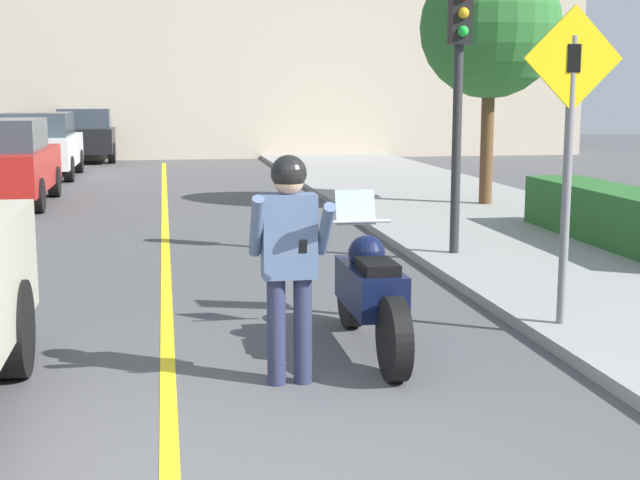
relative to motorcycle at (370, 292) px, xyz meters
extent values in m
cube|color=yellow|center=(-1.70, 3.15, -0.51)|extent=(0.12, 36.00, 0.01)
cube|color=beige|center=(-1.10, 23.15, 4.37)|extent=(28.00, 1.20, 9.77)
cylinder|color=black|center=(0.00, -0.82, -0.19)|extent=(0.14, 0.65, 0.65)
cylinder|color=black|center=(0.00, 0.80, -0.19)|extent=(0.14, 0.65, 0.65)
cube|color=#0C1433|center=(0.00, -0.01, 0.04)|extent=(0.40, 1.11, 0.36)
sphere|color=#0C1433|center=(0.00, 0.14, 0.30)|extent=(0.32, 0.32, 0.32)
cube|color=black|center=(0.00, -0.26, 0.26)|extent=(0.28, 0.48, 0.10)
cylinder|color=silver|center=(0.00, 0.54, 0.52)|extent=(0.62, 0.03, 0.03)
cube|color=silver|center=(0.00, 0.61, 0.64)|extent=(0.36, 0.12, 0.31)
cylinder|color=#282D4C|center=(-0.89, -0.75, -0.10)|extent=(0.14, 0.14, 0.82)
cylinder|color=#282D4C|center=(-0.69, -0.75, -0.10)|extent=(0.14, 0.14, 0.82)
cube|color=slate|center=(-0.79, -0.75, 0.62)|extent=(0.40, 0.22, 0.63)
cylinder|color=slate|center=(-1.04, -0.85, 0.71)|extent=(0.09, 0.38, 0.49)
cylinder|color=slate|center=(-0.54, -0.87, 0.68)|extent=(0.09, 0.44, 0.44)
sphere|color=tan|center=(-0.79, -0.75, 1.03)|extent=(0.23, 0.23, 0.23)
sphere|color=black|center=(-0.79, -0.75, 1.08)|extent=(0.27, 0.27, 0.27)
cube|color=black|center=(-0.73, -1.03, 0.59)|extent=(0.06, 0.05, 0.11)
cylinder|color=black|center=(-2.86, -0.23, -0.13)|extent=(0.22, 0.76, 0.76)
cylinder|color=slate|center=(1.81, 0.17, 0.87)|extent=(0.08, 0.08, 2.55)
cube|color=yellow|center=(1.81, 0.15, 1.96)|extent=(0.91, 0.02, 0.91)
cube|color=black|center=(1.81, 0.13, 1.96)|extent=(0.12, 0.01, 0.24)
cylinder|color=#2D2D30|center=(2.01, 3.80, 1.31)|extent=(0.12, 0.12, 3.42)
cube|color=black|center=(2.01, 3.78, 2.64)|extent=(0.26, 0.22, 0.76)
sphere|color=gold|center=(2.01, 3.66, 2.64)|extent=(0.14, 0.14, 0.14)
sphere|color=green|center=(2.01, 3.66, 2.42)|extent=(0.14, 0.14, 0.14)
cube|color=#286028|center=(4.50, 4.10, -0.03)|extent=(0.90, 4.48, 0.75)
cylinder|color=brown|center=(4.26, 8.73, 0.77)|extent=(0.24, 0.24, 2.34)
sphere|color=#2D6B2D|center=(4.26, 8.73, 2.84)|extent=(2.58, 2.58, 2.58)
cylinder|color=black|center=(-3.99, 12.24, -0.19)|extent=(0.22, 0.64, 0.64)
cylinder|color=black|center=(-3.99, 9.64, -0.19)|extent=(0.22, 0.64, 0.64)
cube|color=#B21E19|center=(-4.82, 10.94, 0.19)|extent=(1.80, 4.20, 0.76)
cylinder|color=black|center=(-5.66, 18.10, -0.19)|extent=(0.22, 0.64, 0.64)
cylinder|color=black|center=(-4.01, 18.10, -0.19)|extent=(0.22, 0.64, 0.64)
cylinder|color=black|center=(-4.01, 15.49, -0.19)|extent=(0.22, 0.64, 0.64)
cube|color=white|center=(-4.84, 16.80, 0.19)|extent=(1.80, 4.20, 0.76)
cube|color=#38424C|center=(-4.84, 16.63, 0.87)|extent=(1.58, 2.18, 0.60)
cylinder|color=black|center=(-4.95, 23.94, -0.19)|extent=(0.22, 0.64, 0.64)
cylinder|color=black|center=(-3.30, 23.94, -0.19)|extent=(0.22, 0.64, 0.64)
cylinder|color=black|center=(-4.95, 21.33, -0.19)|extent=(0.22, 0.64, 0.64)
cylinder|color=black|center=(-3.30, 21.33, -0.19)|extent=(0.22, 0.64, 0.64)
cube|color=black|center=(-4.13, 22.64, 0.19)|extent=(1.80, 4.20, 0.76)
cube|color=#38424C|center=(-4.13, 22.47, 0.87)|extent=(1.58, 2.18, 0.60)
camera|label=1|loc=(-1.68, -7.17, 1.66)|focal=50.00mm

